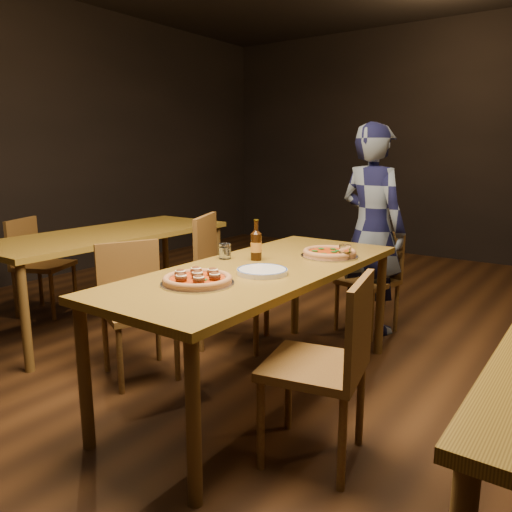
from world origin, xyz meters
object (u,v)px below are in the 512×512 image
Objects in this scene: chair_nbr_left at (44,265)px; pizza_meatball at (197,279)px; chair_end at (368,280)px; pizza_margherita at (329,253)px; chair_main_e at (314,365)px; plate_stack at (262,271)px; diner at (372,229)px; chair_main_nw at (139,310)px; amber_glass at (345,252)px; water_glass at (225,251)px; table_left at (109,241)px; table_main at (261,279)px; chair_main_sw at (235,278)px; beer_bottle at (256,246)px.

chair_nbr_left is 2.39× the size of pizza_meatball.
chair_end is 0.92m from pizza_margherita.
chair_main_e is 3.37× the size of plate_stack.
chair_end reaches higher than plate_stack.
chair_end is 0.39m from diner.
chair_main_nw is 1.01× the size of chair_nbr_left.
pizza_meatball is 3.96× the size of amber_glass.
amber_glass is at bearing 120.70° from diner.
water_glass is at bearing 155.74° from plate_stack.
table_left is 2.37m from chair_main_e.
table_main is 2.33× the size of chair_nbr_left.
chair_main_nw is at bearing -127.38° from chair_nbr_left.
chair_main_e is 0.93m from amber_glass.
chair_main_nw is at bearing -170.63° from plate_stack.
chair_end is at bearing 96.24° from pizza_margherita.
diner is (0.66, 0.86, 0.31)m from chair_main_sw.
amber_glass is at bearing -175.03° from chair_main_e.
diner is at bearing 96.47° from pizza_margherita.
plate_stack is at bearing -97.74° from pizza_margherita.
diner reaches higher than water_glass.
pizza_meatball is at bearing -103.06° from pizza_margherita.
water_glass is 1.01× the size of amber_glass.
diner is (0.12, 1.85, 0.02)m from pizza_meatball.
plate_stack is at bearing -53.07° from table_main.
diner is (1.78, 1.07, 0.12)m from table_left.
chair_main_nw is (-0.73, -0.27, -0.25)m from table_main.
water_glass is 0.71m from amber_glass.
water_glass is at bearing -94.78° from chair_end.
table_left is at bearing -176.11° from amber_glass.
amber_glass is (0.30, 0.44, 0.12)m from table_main.
chair_main_nw is 1.22m from pizza_margherita.
chair_main_nw is 1.68m from chair_nbr_left.
water_glass is 0.06× the size of diner.
pizza_meatball is at bearing -25.20° from table_left.
amber_glass is (1.03, 0.70, 0.36)m from chair_main_nw.
table_main is 0.49m from pizza_meatball.
beer_bottle reaches higher than chair_end.
pizza_meatball reaches higher than plate_stack.
pizza_margherita reaches higher than table_left.
chair_main_e is at bearing -124.01° from chair_nbr_left.
amber_glass is at bearing 70.32° from plate_stack.
amber_glass is at bearing 32.81° from water_glass.
diner is at bearing 103.38° from amber_glass.
table_main is 0.71m from chair_main_e.
chair_nbr_left reaches higher than table_main.
chair_nbr_left is 9.46× the size of amber_glass.
chair_end reaches higher than table_main.
chair_main_e is 1.85m from diner.
table_left is 1.15m from chair_main_nw.
table_left is at bearing -174.76° from pizza_margherita.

